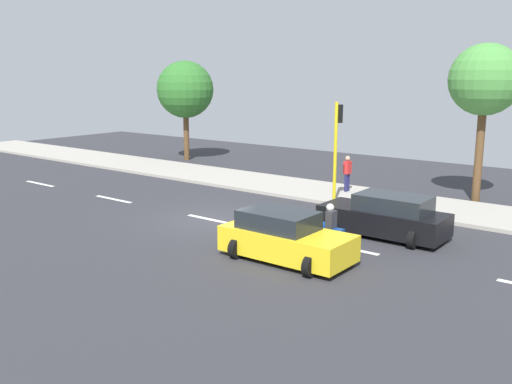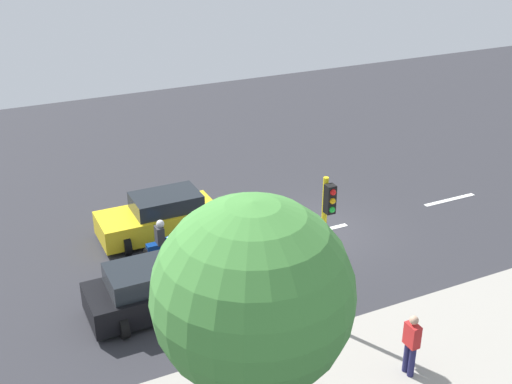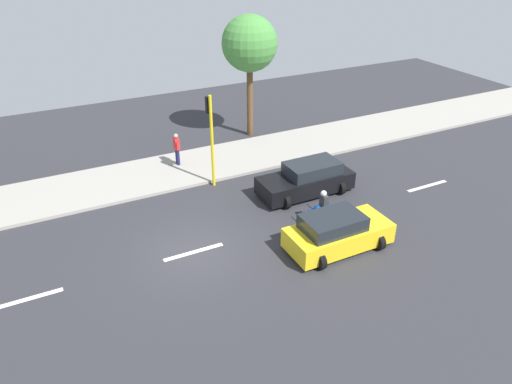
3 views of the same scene
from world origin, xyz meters
name	(u,v)px [view 2 (image 2 of 3)]	position (x,y,z in m)	size (l,w,h in m)	color
ground_plane	(318,233)	(0.00, 0.00, -0.05)	(40.00, 60.00, 0.10)	#2D2D33
sidewalk	(453,342)	(7.00, 0.00, 0.07)	(4.00, 60.00, 0.15)	#9E998E
lane_stripe_north	(155,271)	(0.00, -6.00, 0.01)	(0.20, 2.40, 0.01)	white
lane_stripe_mid	(318,231)	(0.00, 0.00, 0.01)	(0.20, 2.40, 0.01)	white
lane_stripe_south	(450,200)	(0.00, 6.00, 0.01)	(0.20, 2.40, 0.01)	white
car_yellow_cab	(160,217)	(-2.21, -5.08, 0.71)	(2.22, 4.10, 1.52)	yellow
car_black	(163,288)	(2.08, -6.40, 0.71)	(2.20, 4.46, 1.52)	black
motorcycle	(164,244)	(-0.41, -5.55, 0.64)	(0.60, 1.30, 1.53)	black
pedestrian_near_signal	(411,343)	(7.51, -1.92, 1.06)	(0.40, 0.24, 1.69)	#1E1E4C
traffic_light_corner	(325,235)	(4.85, -2.80, 2.93)	(0.49, 0.24, 4.50)	yellow
street_tree_south	(253,298)	(9.79, -7.23, 5.33)	(3.12, 3.12, 6.95)	brown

